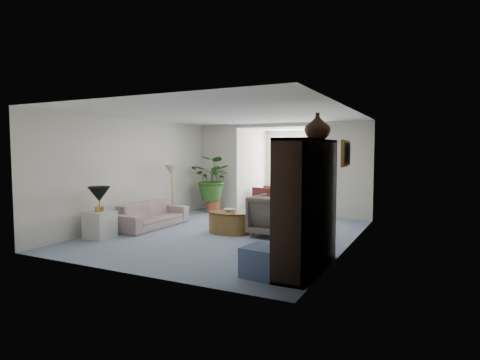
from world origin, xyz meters
The scene contains 26 objects.
floor centered at (0.00, 0.00, 0.00)m, with size 6.00×6.00×0.00m, color #879AB2.
sunroom_floor centered at (0.00, 4.10, 0.00)m, with size 2.60×2.60×0.00m, color #879AB2.
back_pier_left centered at (-1.90, 3.00, 1.25)m, with size 1.20×0.12×2.50m, color silver.
back_pier_right centered at (1.90, 3.00, 1.25)m, with size 1.20×0.12×2.50m, color silver.
back_header centered at (0.00, 3.00, 2.45)m, with size 2.60×0.12×0.10m, color silver.
window_pane centered at (0.00, 5.18, 1.40)m, with size 2.20×0.02×1.50m, color white.
window_blinds centered at (0.00, 5.15, 1.40)m, with size 2.20×0.02×1.50m, color white.
framed_picture centered at (2.46, -0.10, 1.70)m, with size 0.04×0.50×0.40m, color beige.
sofa centered at (-1.91, -0.12, 0.28)m, with size 1.95×0.76×0.57m, color #BCAC9F.
end_table centered at (-2.11, -1.47, 0.27)m, with size 0.49×0.49×0.53m, color silver.
table_lamp centered at (-2.11, -1.47, 0.88)m, with size 0.44×0.44×0.30m, color black.
floor_lamp centered at (-2.14, 1.00, 1.25)m, with size 0.36×0.36×0.28m, color beige.
coffee_table centered at (-0.01, 0.12, 0.23)m, with size 0.95×0.95×0.45m, color brown.
coffee_bowl centered at (-0.06, 0.22, 0.48)m, with size 0.24×0.24×0.06m, color white.
coffee_cup centered at (0.14, 0.02, 0.49)m, with size 0.09×0.09×0.09m, color beige.
wingback_chair centered at (0.97, 0.27, 0.42)m, with size 0.90×0.93×0.85m, color #695F53.
side_table_dark centered at (1.67, 0.57, 0.32)m, with size 0.53×0.42×0.64m, color black.
entertainment_cabinet centered at (2.23, -1.68, 0.96)m, with size 0.46×1.72×1.91m, color black.
cabinet_urn centered at (2.23, -1.18, 2.12)m, with size 0.40×0.40×0.42m, color #321C10.
ottoman centered at (1.79, -2.25, 0.21)m, with size 0.52×0.52×0.42m, color slate.
plant_pot centered at (-1.80, 2.49, 0.16)m, with size 0.40×0.40×0.32m, color #A94B31.
house_plant centered at (-1.80, 2.49, 0.96)m, with size 1.16×1.00×1.28m, color #326221.
sunroom_chair_blue centered at (0.66, 4.18, 0.36)m, with size 0.78×0.80×0.73m, color slate.
sunroom_chair_maroon centered at (-0.84, 4.18, 0.32)m, with size 0.69×0.71×0.64m, color #57201E.
sunroom_table centered at (-0.09, 4.93, 0.28)m, with size 0.45×0.35×0.55m, color brown.
shelf_clutter centered at (2.18, -1.89, 0.98)m, with size 0.30×0.87×1.06m.
Camera 1 is at (3.92, -7.26, 1.75)m, focal length 29.80 mm.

